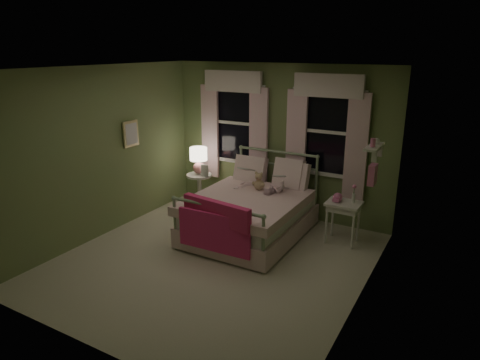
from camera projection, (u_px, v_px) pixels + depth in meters
The scene contains 18 objects.
room_shell at pixel (212, 171), 5.57m from camera, with size 4.20×4.20×4.20m.
bed at pixel (251, 213), 6.67m from camera, with size 1.58×2.04×1.18m.
pink_throw at pixel (215, 221), 5.76m from camera, with size 1.10×0.24×0.71m.
child_left at pixel (248, 171), 7.00m from camera, with size 0.25×0.16×0.68m, color #F7D1DD.
child_right at pixel (279, 175), 6.73m from camera, with size 0.34×0.26×0.70m, color #F7D1DD.
book_left at pixel (241, 171), 6.78m from camera, with size 0.20×0.27×0.03m, color beige.
book_right at pixel (273, 179), 6.53m from camera, with size 0.20×0.27×0.02m, color beige.
teddy_bear at pixel (259, 182), 6.77m from camera, with size 0.22×0.18×0.30m.
nightstand_left at pixel (199, 186), 7.77m from camera, with size 0.46×0.46×0.65m.
table_lamp at pixel (199, 158), 7.61m from camera, with size 0.31×0.31×0.48m.
book_nightstand at pixel (201, 176), 7.58m from camera, with size 0.16×0.22×0.02m, color beige.
nightstand_right at pixel (344, 209), 6.35m from camera, with size 0.50×0.40×0.64m.
pink_toy at pixel (338, 197), 6.35m from camera, with size 0.14×0.18×0.14m.
bud_vase at pixel (354, 194), 6.26m from camera, with size 0.06×0.06×0.28m.
window_left at pixel (234, 119), 7.56m from camera, with size 1.34×0.13×1.96m.
window_right at pixel (326, 128), 6.76m from camera, with size 1.34×0.13×1.96m.
wall_shelf at pixel (374, 161), 5.19m from camera, with size 0.15×0.50×0.60m.
framed_picture at pixel (131, 134), 6.92m from camera, with size 0.03×0.32×0.42m.
Camera 1 is at (2.96, -4.47, 2.86)m, focal length 32.00 mm.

